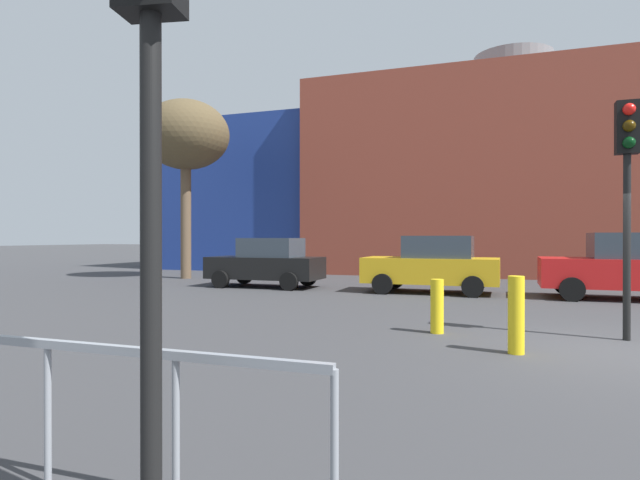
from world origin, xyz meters
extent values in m
plane|color=#38383A|center=(0.00, 0.00, 0.00)|extent=(200.00, 200.00, 0.00)
cube|color=brown|center=(-1.40, 20.35, 4.67)|extent=(19.28, 12.51, 9.33)
cube|color=navy|center=(-15.56, 20.35, 4.05)|extent=(9.03, 11.26, 8.10)
cylinder|color=slate|center=(-1.40, 20.35, 10.33)|extent=(4.00, 4.00, 2.00)
cube|color=black|center=(-9.77, 7.60, 0.68)|extent=(3.99, 1.71, 0.76)
cube|color=#333D47|center=(-9.53, 7.60, 1.40)|extent=(2.00, 1.52, 0.67)
cylinder|color=black|center=(-11.05, 6.72, 0.30)|extent=(0.61, 0.21, 0.61)
cylinder|color=black|center=(-11.05, 8.47, 0.30)|extent=(0.61, 0.21, 0.61)
cylinder|color=black|center=(-8.48, 6.72, 0.30)|extent=(0.61, 0.21, 0.61)
cylinder|color=black|center=(-8.48, 8.47, 0.30)|extent=(0.61, 0.21, 0.61)
cube|color=gold|center=(-4.00, 7.60, 0.71)|extent=(4.16, 1.78, 0.79)
cube|color=#333D47|center=(-3.75, 7.60, 1.46)|extent=(2.08, 1.59, 0.69)
cylinder|color=black|center=(-5.34, 6.69, 0.32)|extent=(0.63, 0.22, 0.63)
cylinder|color=black|center=(-5.34, 8.51, 0.32)|extent=(0.63, 0.22, 0.63)
cylinder|color=black|center=(-2.66, 6.69, 0.32)|extent=(0.63, 0.22, 0.63)
cylinder|color=black|center=(-2.66, 8.51, 0.32)|extent=(0.63, 0.22, 0.63)
cube|color=red|center=(1.35, 7.60, 0.75)|extent=(4.35, 1.86, 0.83)
cube|color=#333D47|center=(1.61, 7.60, 1.52)|extent=(2.18, 1.66, 0.73)
cylinder|color=black|center=(-0.04, 6.65, 0.33)|extent=(0.66, 0.23, 0.66)
cylinder|color=black|center=(-0.04, 8.55, 0.33)|extent=(0.66, 0.23, 0.66)
cylinder|color=black|center=(-3.66, -6.66, 1.51)|extent=(0.12, 0.12, 3.01)
cylinder|color=black|center=(0.18, 1.00, 1.59)|extent=(0.12, 0.12, 3.17)
cube|color=black|center=(0.18, 1.00, 3.62)|extent=(0.36, 0.24, 0.90)
sphere|color=red|center=(0.18, 0.86, 3.90)|extent=(0.20, 0.20, 0.20)
sphere|color=#3C2905|center=(0.18, 0.86, 3.62)|extent=(0.20, 0.20, 0.20)
sphere|color=black|center=(0.18, 0.86, 3.34)|extent=(0.20, 0.20, 0.20)
cylinder|color=brown|center=(-14.64, 9.99, 2.56)|extent=(0.44, 0.44, 5.12)
ellipsoid|color=brown|center=(-14.64, 9.99, 6.14)|extent=(3.70, 3.70, 2.96)
cylinder|color=yellow|center=(-2.94, 0.59, 0.49)|extent=(0.24, 0.24, 0.99)
cylinder|color=yellow|center=(-1.61, -0.73, 0.59)|extent=(0.24, 0.24, 1.17)
cylinder|color=gray|center=(-4.82, -6.29, 0.50)|extent=(0.05, 0.05, 1.00)
cylinder|color=gray|center=(-3.75, -6.29, 0.50)|extent=(0.05, 0.05, 1.00)
cylinder|color=gray|center=(-2.69, -6.29, 0.50)|extent=(0.05, 0.05, 1.00)
camera|label=1|loc=(-1.77, -9.13, 1.75)|focal=29.36mm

